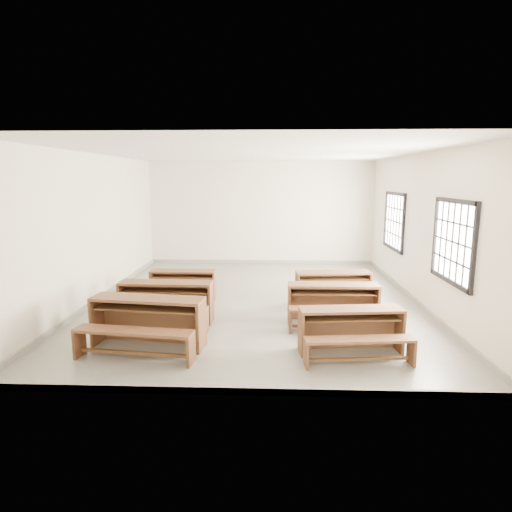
{
  "coord_description": "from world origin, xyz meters",
  "views": [
    {
      "loc": [
        0.35,
        -9.18,
        2.67
      ],
      "look_at": [
        0.0,
        0.0,
        1.0
      ],
      "focal_mm": 30.0,
      "sensor_mm": 36.0,
      "label": 1
    }
  ],
  "objects_px": {
    "desk_set_2": "(183,283)",
    "desk_set_5": "(333,286)",
    "desk_set_1": "(165,299)",
    "desk_set_3": "(352,328)",
    "desk_set_4": "(333,301)",
    "desk_set_0": "(147,319)"
  },
  "relations": [
    {
      "from": "desk_set_0",
      "to": "desk_set_4",
      "type": "xyz_separation_m",
      "value": [
        3.12,
        1.26,
        -0.04
      ]
    },
    {
      "from": "desk_set_3",
      "to": "desk_set_4",
      "type": "xyz_separation_m",
      "value": [
        -0.09,
        1.38,
        0.02
      ]
    },
    {
      "from": "desk_set_2",
      "to": "desk_set_5",
      "type": "distance_m",
      "value": 3.32
    },
    {
      "from": "desk_set_0",
      "to": "desk_set_3",
      "type": "distance_m",
      "value": 3.21
    },
    {
      "from": "desk_set_0",
      "to": "desk_set_1",
      "type": "bearing_deg",
      "value": 96.9
    },
    {
      "from": "desk_set_2",
      "to": "desk_set_5",
      "type": "height_order",
      "value": "desk_set_5"
    },
    {
      "from": "desk_set_3",
      "to": "desk_set_5",
      "type": "bearing_deg",
      "value": 82.68
    },
    {
      "from": "desk_set_1",
      "to": "desk_set_3",
      "type": "relative_size",
      "value": 1.06
    },
    {
      "from": "desk_set_3",
      "to": "desk_set_5",
      "type": "height_order",
      "value": "same"
    },
    {
      "from": "desk_set_2",
      "to": "desk_set_4",
      "type": "bearing_deg",
      "value": -25.88
    },
    {
      "from": "desk_set_2",
      "to": "desk_set_3",
      "type": "height_order",
      "value": "desk_set_3"
    },
    {
      "from": "desk_set_0",
      "to": "desk_set_1",
      "type": "distance_m",
      "value": 1.2
    },
    {
      "from": "desk_set_0",
      "to": "desk_set_1",
      "type": "xyz_separation_m",
      "value": [
        0.0,
        1.2,
        -0.02
      ]
    },
    {
      "from": "desk_set_2",
      "to": "desk_set_5",
      "type": "bearing_deg",
      "value": -4.76
    },
    {
      "from": "desk_set_1",
      "to": "desk_set_2",
      "type": "relative_size",
      "value": 1.2
    },
    {
      "from": "desk_set_0",
      "to": "desk_set_5",
      "type": "xyz_separation_m",
      "value": [
        3.3,
        2.5,
        -0.06
      ]
    },
    {
      "from": "desk_set_2",
      "to": "desk_set_4",
      "type": "xyz_separation_m",
      "value": [
        3.13,
        -1.53,
        0.06
      ]
    },
    {
      "from": "desk_set_5",
      "to": "desk_set_4",
      "type": "bearing_deg",
      "value": -103.83
    },
    {
      "from": "desk_set_1",
      "to": "desk_set_5",
      "type": "distance_m",
      "value": 3.54
    },
    {
      "from": "desk_set_0",
      "to": "desk_set_3",
      "type": "height_order",
      "value": "desk_set_0"
    },
    {
      "from": "desk_set_1",
      "to": "desk_set_5",
      "type": "height_order",
      "value": "desk_set_1"
    },
    {
      "from": "desk_set_4",
      "to": "desk_set_5",
      "type": "xyz_separation_m",
      "value": [
        0.18,
        1.24,
        -0.02
      ]
    }
  ]
}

